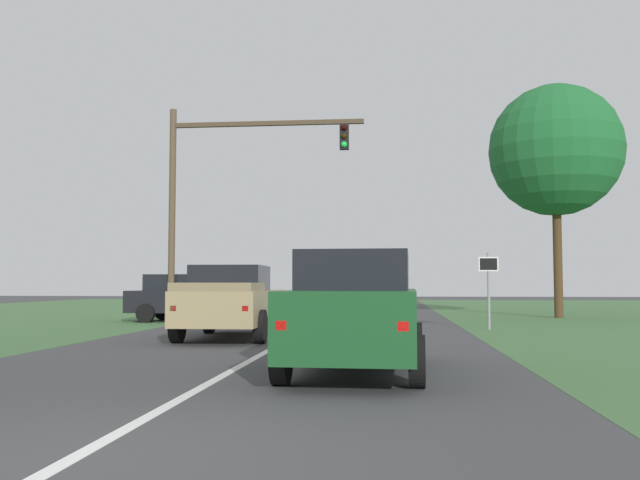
# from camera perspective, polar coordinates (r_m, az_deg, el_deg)

# --- Properties ---
(ground_plane) EXTENTS (120.00, 120.00, 0.00)m
(ground_plane) POSITION_cam_1_polar(r_m,az_deg,el_deg) (15.95, -3.56, -8.68)
(ground_plane) COLOR #424244
(red_suv_near) EXTENTS (2.22, 4.87, 1.91)m
(red_suv_near) POSITION_cam_1_polar(r_m,az_deg,el_deg) (11.19, 3.04, -5.67)
(red_suv_near) COLOR #194C23
(red_suv_near) RESTS_ON ground_plane
(pickup_truck_lead) EXTENTS (2.34, 5.33, 1.87)m
(pickup_truck_lead) POSITION_cam_1_polar(r_m,az_deg,el_deg) (18.18, -7.28, -4.99)
(pickup_truck_lead) COLOR tan
(pickup_truck_lead) RESTS_ON ground_plane
(traffic_light) EXTENTS (7.08, 0.40, 7.78)m
(traffic_light) POSITION_cam_1_polar(r_m,az_deg,el_deg) (25.39, -8.15, 4.79)
(traffic_light) COLOR brown
(traffic_light) RESTS_ON ground_plane
(keep_moving_sign) EXTENTS (0.60, 0.09, 2.36)m
(keep_moving_sign) POSITION_cam_1_polar(r_m,az_deg,el_deg) (21.94, 13.67, -3.23)
(keep_moving_sign) COLOR gray
(keep_moving_sign) RESTS_ON ground_plane
(oak_tree_right) EXTENTS (5.49, 5.49, 9.72)m
(oak_tree_right) POSITION_cam_1_polar(r_m,az_deg,el_deg) (30.83, 18.77, 6.96)
(oak_tree_right) COLOR #4C351E
(oak_tree_right) RESTS_ON ground_plane
(crossing_suv_far) EXTENTS (4.61, 2.15, 1.75)m
(crossing_suv_far) POSITION_cam_1_polar(r_m,az_deg,el_deg) (26.41, -10.61, -4.61)
(crossing_suv_far) COLOR black
(crossing_suv_far) RESTS_ON ground_plane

